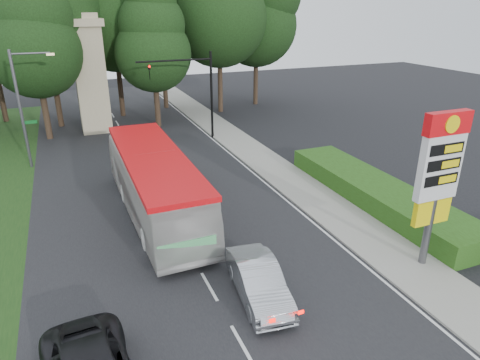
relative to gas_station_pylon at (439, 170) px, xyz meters
name	(u,v)px	position (x,y,z in m)	size (l,w,h in m)	color
ground	(248,356)	(-9.20, -1.99, -4.45)	(120.00, 120.00, 0.00)	black
road_surface	(164,207)	(-9.20, 10.01, -4.44)	(14.00, 80.00, 0.02)	black
sidewalk_right	(296,184)	(-0.70, 10.01, -4.39)	(3.00, 80.00, 0.12)	gray
hedge	(377,193)	(2.30, 6.01, -3.85)	(3.00, 14.00, 1.20)	#244512
gas_station_pylon	(439,170)	(0.00, 0.00, 0.00)	(2.10, 0.45, 6.85)	#59595E
traffic_signal_mast	(196,84)	(-3.52, 22.00, 0.22)	(6.10, 0.35, 7.20)	black
streetlight_signs	(23,104)	(-16.19, 20.01, -0.01)	(2.75, 0.98, 8.00)	#59595E
monument	(90,74)	(-11.20, 28.01, 0.66)	(3.00, 3.00, 10.05)	tan
tree_center_right	(111,0)	(-8.20, 33.01, 6.57)	(9.24, 9.24, 18.15)	#2D2116
tree_east_near	(160,15)	(-3.20, 35.01, 5.23)	(8.12, 8.12, 15.95)	#2D2116
tree_far_east	(257,8)	(6.80, 33.01, 5.90)	(8.68, 8.68, 17.05)	#2D2116
tree_monument_left	(32,32)	(-15.20, 27.01, 4.23)	(7.28, 7.28, 14.30)	#2D2116
tree_monument_right	(152,37)	(-5.70, 27.51, 3.56)	(6.72, 6.72, 13.20)	#2D2116
transit_bus	(155,186)	(-9.76, 9.18, -2.70)	(2.94, 12.56, 3.50)	silver
sedan_silver	(259,281)	(-7.61, 0.68, -3.71)	(1.57, 4.51, 1.48)	#B6B9BF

